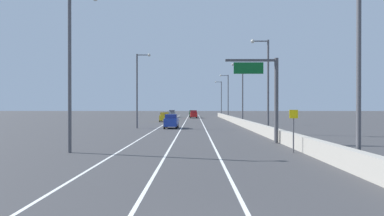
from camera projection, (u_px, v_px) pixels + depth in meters
name	position (u px, v px, depth m)	size (l,w,h in m)	color
ground_plane	(195.00, 122.00, 70.35)	(320.00, 320.00, 0.00)	#38383A
lane_stripe_left	(165.00, 124.00, 61.39)	(0.16, 130.00, 0.00)	silver
lane_stripe_center	(184.00, 124.00, 61.37)	(0.16, 130.00, 0.00)	silver
lane_stripe_right	(203.00, 124.00, 61.34)	(0.16, 130.00, 0.00)	silver
jersey_barrier_right	(250.00, 126.00, 46.30)	(0.60, 120.00, 1.10)	#9E998E
overhead_sign_gantry	(268.00, 89.00, 29.20)	(4.68, 0.36, 7.50)	#47474C
speed_advisory_sign	(293.00, 127.00, 23.18)	(0.60, 0.11, 3.00)	#4C4C51
lamp_post_right_near	(354.00, 47.00, 17.06)	(2.14, 0.44, 11.05)	#4C4C51
lamp_post_right_second	(266.00, 80.00, 38.59)	(2.14, 0.44, 11.05)	#4C4C51
lamp_post_right_third	(241.00, 90.00, 60.13)	(2.14, 0.44, 11.05)	#4C4C51
lamp_post_right_fourth	(227.00, 94.00, 81.67)	(2.14, 0.44, 11.05)	#4C4C51
lamp_post_right_fifth	(221.00, 97.00, 103.21)	(2.14, 0.44, 11.05)	#4C4C51
lamp_post_left_near	(73.00, 63.00, 23.17)	(2.14, 0.44, 11.05)	#4C4C51
lamp_post_left_mid	(139.00, 86.00, 49.01)	(2.14, 0.44, 11.05)	#4C4C51
car_yellow_0	(165.00, 117.00, 69.55)	(1.99, 4.37, 1.99)	gold
car_gray_1	(172.00, 114.00, 96.95)	(1.82, 4.35, 2.14)	slate
car_green_2	(192.00, 114.00, 100.14)	(1.79, 4.38, 2.07)	#196033
car_blue_3	(171.00, 121.00, 48.71)	(2.00, 4.04, 2.10)	#1E389E
car_red_4	(194.00, 114.00, 91.22)	(2.04, 4.37, 2.14)	red
car_silver_5	(167.00, 116.00, 77.97)	(1.92, 4.50, 2.04)	#B7B7BC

